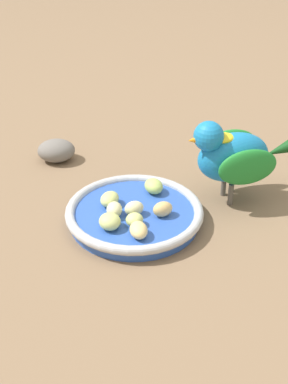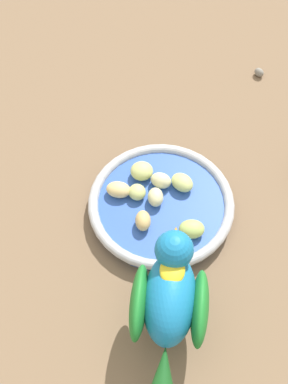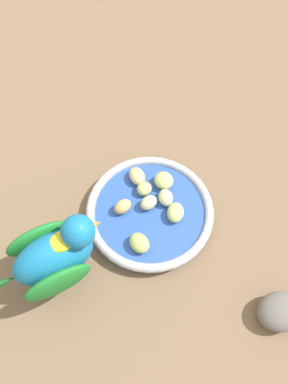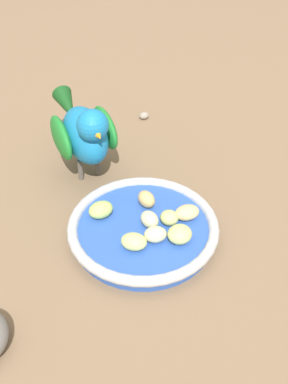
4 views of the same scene
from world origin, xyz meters
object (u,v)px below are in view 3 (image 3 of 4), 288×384
apple_piece_5 (144,189)px  apple_piece_4 (165,196)px  rock_large (280,311)px  apple_piece_3 (137,176)px  apple_piece_6 (123,207)px  parrot (50,257)px  apple_piece_0 (141,243)px  apple_piece_1 (149,203)px  feeding_bowl (150,212)px  apple_piece_2 (175,213)px  apple_piece_7 (164,180)px

apple_piece_5 → apple_piece_4: bearing=-32.0°
apple_piece_4 → rock_large: size_ratio=0.45×
apple_piece_3 → apple_piece_6: apple_piece_6 is taller
apple_piece_5 → parrot: size_ratio=0.13×
apple_piece_3 → apple_piece_5: (0.01, -0.03, -0.00)m
apple_piece_0 → apple_piece_6: same height
apple_piece_1 → feeding_bowl: bearing=-86.6°
apple_piece_3 → parrot: 0.21m
apple_piece_2 → apple_piece_4: 0.03m
apple_piece_2 → rock_large: apple_piece_2 is taller
apple_piece_4 → apple_piece_0: bearing=-125.1°
apple_piece_6 → apple_piece_2: bearing=-16.0°
apple_piece_0 → apple_piece_3: (0.01, 0.12, -0.00)m
apple_piece_4 → apple_piece_7: 0.03m
apple_piece_0 → parrot: (-0.13, -0.02, 0.05)m
apple_piece_1 → apple_piece_6: (-0.04, -0.00, 0.00)m
apple_piece_6 → apple_piece_7: size_ratio=0.92×
apple_piece_0 → apple_piece_3: apple_piece_0 is taller
apple_piece_7 → rock_large: 0.27m
feeding_bowl → rock_large: size_ratio=3.11×
apple_piece_1 → apple_piece_5: apple_piece_1 is taller
apple_piece_7 → parrot: parrot is taller
apple_piece_3 → apple_piece_4: (0.04, -0.05, 0.00)m
apple_piece_1 → rock_large: size_ratio=0.44×
apple_piece_1 → apple_piece_7: 0.05m
apple_piece_1 → apple_piece_3: size_ratio=0.83×
feeding_bowl → apple_piece_4: apple_piece_4 is taller
apple_piece_3 → apple_piece_2: bearing=-57.0°
apple_piece_7 → apple_piece_4: bearing=-95.5°
apple_piece_3 → apple_piece_7: bearing=-21.0°
apple_piece_0 → apple_piece_5: apple_piece_0 is taller
apple_piece_2 → parrot: 0.21m
apple_piece_0 → apple_piece_6: (-0.02, 0.07, 0.00)m
apple_piece_4 → apple_piece_3: bearing=131.1°
apple_piece_5 → parrot: 0.20m
parrot → rock_large: size_ratio=2.95×
apple_piece_2 → apple_piece_6: bearing=164.0°
apple_piece_5 → apple_piece_7: bearing=15.1°
apple_piece_0 → apple_piece_3: size_ratio=1.00×
feeding_bowl → apple_piece_5: 0.04m
apple_piece_2 → apple_piece_5: bearing=129.3°
apple_piece_0 → apple_piece_5: size_ratio=1.37×
apple_piece_2 → apple_piece_7: size_ratio=1.05×
apple_piece_5 → rock_large: size_ratio=0.38×
rock_large → apple_piece_6: bearing=135.5°
apple_piece_5 → apple_piece_1: bearing=-84.3°
apple_piece_6 → apple_piece_3: bearing=59.5°
apple_piece_0 → parrot: 0.14m
apple_piece_7 → parrot: (-0.19, -0.13, 0.05)m
apple_piece_2 → apple_piece_7: bearing=97.1°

